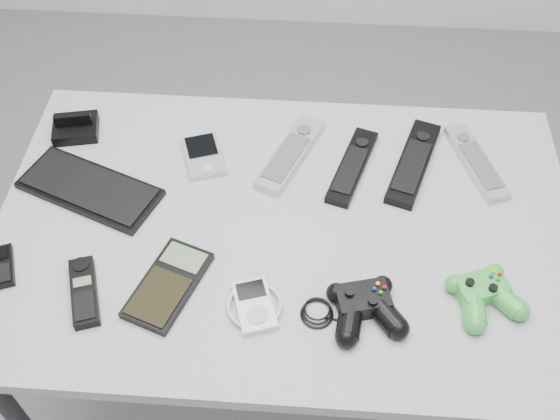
# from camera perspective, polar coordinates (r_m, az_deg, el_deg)

# --- Properties ---
(floor) EXTENTS (3.50, 3.50, 0.00)m
(floor) POSITION_cam_1_polar(r_m,az_deg,el_deg) (1.89, 0.38, -15.60)
(floor) COLOR slate
(floor) RESTS_ON ground
(desk) EXTENTS (1.11, 0.71, 0.74)m
(desk) POSITION_cam_1_polar(r_m,az_deg,el_deg) (1.30, 0.43, -3.11)
(desk) COLOR gray
(desk) RESTS_ON floor
(pda_keyboard) EXTENTS (0.30, 0.21, 0.02)m
(pda_keyboard) POSITION_cam_1_polar(r_m,az_deg,el_deg) (1.35, -16.25, 1.83)
(pda_keyboard) COLOR black
(pda_keyboard) RESTS_ON desk
(dock_bracket) EXTENTS (0.11, 0.10, 0.05)m
(dock_bracket) POSITION_cam_1_polar(r_m,az_deg,el_deg) (1.47, -17.48, 7.17)
(dock_bracket) COLOR black
(dock_bracket) RESTS_ON desk
(pda) EXTENTS (0.11, 0.13, 0.02)m
(pda) POSITION_cam_1_polar(r_m,az_deg,el_deg) (1.37, -6.68, 4.74)
(pda) COLOR #B5B4BC
(pda) RESTS_ON desk
(remote_silver_a) EXTENTS (0.14, 0.23, 0.02)m
(remote_silver_a) POSITION_cam_1_polar(r_m,az_deg,el_deg) (1.36, 0.90, 4.95)
(remote_silver_a) COLOR #B5B4BC
(remote_silver_a) RESTS_ON desk
(remote_black_a) EXTENTS (0.11, 0.22, 0.02)m
(remote_black_a) POSITION_cam_1_polar(r_m,az_deg,el_deg) (1.34, 6.33, 3.84)
(remote_black_a) COLOR black
(remote_black_a) RESTS_ON desk
(remote_black_b) EXTENTS (0.13, 0.24, 0.02)m
(remote_black_b) POSITION_cam_1_polar(r_m,az_deg,el_deg) (1.37, 11.56, 4.10)
(remote_black_b) COLOR black
(remote_black_b) RESTS_ON desk
(remote_silver_b) EXTENTS (0.11, 0.21, 0.02)m
(remote_silver_b) POSITION_cam_1_polar(r_m,az_deg,el_deg) (1.40, 16.69, 4.10)
(remote_silver_b) COLOR #B0B0B7
(remote_silver_b) RESTS_ON desk
(mobile_phone) EXTENTS (0.07, 0.10, 0.02)m
(mobile_phone) POSITION_cam_1_polar(r_m,az_deg,el_deg) (1.28, -23.08, -4.54)
(mobile_phone) COLOR black
(mobile_phone) RESTS_ON desk
(cordless_handset) EXTENTS (0.09, 0.15, 0.02)m
(cordless_handset) POSITION_cam_1_polar(r_m,az_deg,el_deg) (1.20, -16.70, -6.83)
(cordless_handset) COLOR black
(cordless_handset) RESTS_ON desk
(calculator) EXTENTS (0.15, 0.20, 0.02)m
(calculator) POSITION_cam_1_polar(r_m,az_deg,el_deg) (1.18, -9.72, -6.40)
(calculator) COLOR black
(calculator) RESTS_ON desk
(mp3_player) EXTENTS (0.12, 0.13, 0.02)m
(mp3_player) POSITION_cam_1_polar(r_m,az_deg,el_deg) (1.14, -2.25, -8.30)
(mp3_player) COLOR silver
(mp3_player) RESTS_ON desk
(controller_black) EXTENTS (0.24, 0.18, 0.04)m
(controller_black) POSITION_cam_1_polar(r_m,az_deg,el_deg) (1.13, 7.41, -8.27)
(controller_black) COLOR black
(controller_black) RESTS_ON desk
(controller_green) EXTENTS (0.16, 0.16, 0.04)m
(controller_green) POSITION_cam_1_polar(r_m,az_deg,el_deg) (1.19, 17.38, -6.92)
(controller_green) COLOR #268B2C
(controller_green) RESTS_ON desk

